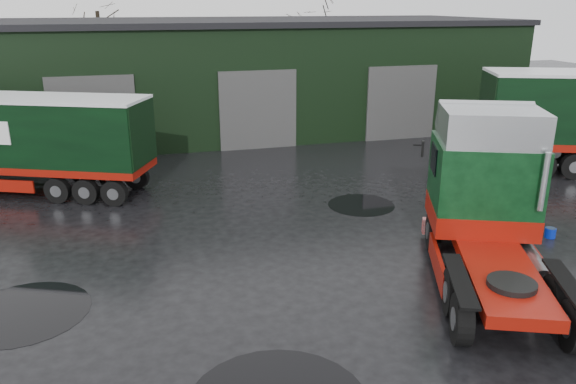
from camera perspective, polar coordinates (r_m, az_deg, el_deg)
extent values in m
plane|color=black|center=(16.17, 1.10, -7.80)|extent=(100.00, 100.00, 0.00)
cube|color=black|center=(34.67, -5.32, 11.64)|extent=(32.00, 12.00, 6.00)
cube|color=black|center=(34.43, -5.48, 16.84)|extent=(32.40, 12.40, 0.30)
cylinder|color=#0720A9|center=(20.05, 25.09, -3.77)|extent=(0.44, 0.44, 0.32)
cylinder|color=black|center=(21.25, 7.44, -1.30)|extent=(2.50, 2.50, 0.01)
cylinder|color=black|center=(15.50, -25.29, -11.01)|extent=(3.19, 3.19, 0.01)
cylinder|color=black|center=(17.16, 21.39, -7.55)|extent=(2.14, 2.14, 0.01)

